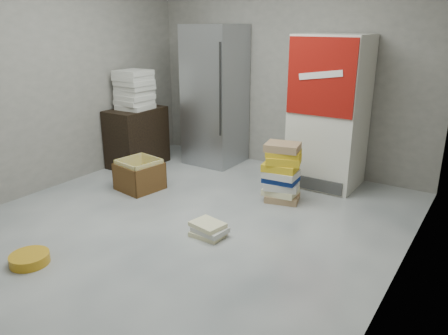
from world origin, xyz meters
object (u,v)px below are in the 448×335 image
object	(u,v)px
steel_fridge	(215,96)
coke_cooler	(329,112)
wood_shelf	(137,137)
cardboard_box	(140,177)
phonebook_stack_main	(282,173)

from	to	relation	value
steel_fridge	coke_cooler	world-z (taller)	steel_fridge
wood_shelf	cardboard_box	bearing A→B (deg)	-44.97
cardboard_box	steel_fridge	bearing A→B (deg)	92.92
steel_fridge	cardboard_box	distance (m)	1.63
steel_fridge	cardboard_box	xyz separation A→B (m)	(-0.14, -1.42, -0.80)
wood_shelf	coke_cooler	bearing A→B (deg)	16.28
wood_shelf	cardboard_box	size ratio (longest dim) A/B	1.53
coke_cooler	wood_shelf	xyz separation A→B (m)	(-2.48, -0.72, -0.50)
phonebook_stack_main	wood_shelf	bearing A→B (deg)	164.62
steel_fridge	phonebook_stack_main	bearing A→B (deg)	-29.35
coke_cooler	cardboard_box	world-z (taller)	coke_cooler
cardboard_box	coke_cooler	bearing A→B (deg)	46.89
wood_shelf	phonebook_stack_main	xyz separation A→B (m)	(2.28, -0.09, -0.06)
wood_shelf	phonebook_stack_main	distance (m)	2.28
wood_shelf	steel_fridge	bearing A→B (deg)	41.31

